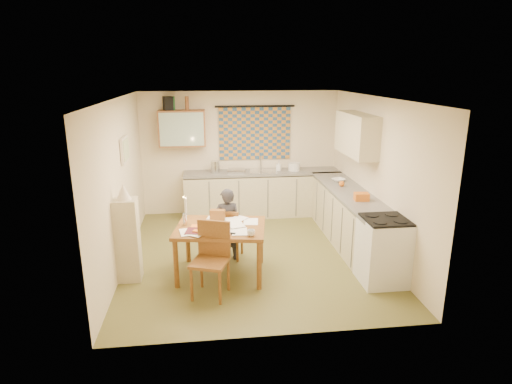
{
  "coord_description": "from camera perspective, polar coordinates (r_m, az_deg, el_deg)",
  "views": [
    {
      "loc": [
        -0.72,
        -6.4,
        2.9
      ],
      "look_at": [
        0.08,
        0.2,
        1.0
      ],
      "focal_mm": 30.0,
      "sensor_mm": 36.0,
      "label": 1
    }
  ],
  "objects": [
    {
      "name": "eyeglasses",
      "position": [
        5.84,
        -3.39,
        -5.54
      ],
      "size": [
        0.14,
        0.09,
        0.02
      ],
      "primitive_type": "cube",
      "rotation": [
        0.0,
        0.0,
        -0.37
      ],
      "color": "black",
      "rests_on": "dining_table"
    },
    {
      "name": "wall_cabinet",
      "position": [
        8.56,
        -9.83,
        8.37
      ],
      "size": [
        0.9,
        0.34,
        0.7
      ],
      "primitive_type": "cube",
      "color": "brown",
      "rests_on": "wall_back"
    },
    {
      "name": "ceiling",
      "position": [
        6.45,
        -0.49,
        12.52
      ],
      "size": [
        4.0,
        4.5,
        0.02
      ],
      "primitive_type": "cube",
      "color": "white",
      "rests_on": "floor"
    },
    {
      "name": "bottle_brown",
      "position": [
        8.51,
        -9.19,
        11.61
      ],
      "size": [
        0.09,
        0.09,
        0.26
      ],
      "primitive_type": "cylinder",
      "rotation": [
        0.0,
        0.0,
        0.33
      ],
      "color": "brown",
      "rests_on": "wall_cabinet"
    },
    {
      "name": "curtain_rod",
      "position": [
        8.69,
        -0.14,
        11.37
      ],
      "size": [
        1.6,
        0.04,
        0.04
      ],
      "primitive_type": "cylinder",
      "rotation": [
        0.0,
        1.57,
        0.0
      ],
      "color": "black",
      "rests_on": "wall_back"
    },
    {
      "name": "tap",
      "position": [
        8.8,
        0.65,
        3.92
      ],
      "size": [
        0.03,
        0.03,
        0.28
      ],
      "primitive_type": "cylinder",
      "rotation": [
        0.0,
        0.0,
        -0.01
      ],
      "color": "silver",
      "rests_on": "counter_back"
    },
    {
      "name": "wall_right",
      "position": [
        7.15,
        15.76,
        2.04
      ],
      "size": [
        0.02,
        4.5,
        2.5
      ],
      "primitive_type": "cube",
      "color": "beige",
      "rests_on": "floor"
    },
    {
      "name": "book",
      "position": [
        6.1,
        -8.76,
        -4.74
      ],
      "size": [
        0.25,
        0.29,
        0.02
      ],
      "primitive_type": "imported",
      "rotation": [
        0.0,
        0.0,
        -0.15
      ],
      "color": "orange",
      "rests_on": "dining_table"
    },
    {
      "name": "floor",
      "position": [
        7.07,
        -0.44,
        -8.33
      ],
      "size": [
        4.0,
        4.5,
        0.02
      ],
      "primitive_type": "cube",
      "color": "brown",
      "rests_on": "ground"
    },
    {
      "name": "chair_near",
      "position": [
        5.78,
        -6.06,
        -10.78
      ],
      "size": [
        0.57,
        0.57,
        0.99
      ],
      "rotation": [
        0.0,
        0.0,
        -0.34
      ],
      "color": "brown",
      "rests_on": "floor"
    },
    {
      "name": "candle_holder",
      "position": [
        6.2,
        -9.45,
        -3.63
      ],
      "size": [
        0.06,
        0.06,
        0.18
      ],
      "primitive_type": "cylinder",
      "rotation": [
        0.0,
        0.0,
        0.03
      ],
      "color": "silver",
      "rests_on": "dining_table"
    },
    {
      "name": "orange_box",
      "position": [
        5.91,
        -7.79,
        -5.28
      ],
      "size": [
        0.14,
        0.12,
        0.04
      ],
      "primitive_type": "cube",
      "rotation": [
        0.0,
        0.0,
        -0.4
      ],
      "color": "orange",
      "rests_on": "dining_table"
    },
    {
      "name": "counter_back",
      "position": [
        8.79,
        1.3,
        -0.2
      ],
      "size": [
        3.3,
        0.62,
        0.92
      ],
      "color": "#BDB089",
      "rests_on": "floor"
    },
    {
      "name": "magazine",
      "position": [
        5.98,
        -9.33,
        -5.18
      ],
      "size": [
        0.28,
        0.32,
        0.02
      ],
      "primitive_type": "imported",
      "rotation": [
        0.0,
        0.0,
        -0.17
      ],
      "color": "maroon",
      "rests_on": "dining_table"
    },
    {
      "name": "soap_bottle",
      "position": [
        8.74,
        3.06,
        3.52
      ],
      "size": [
        0.16,
        0.16,
        0.19
      ],
      "primitive_type": "imported",
      "rotation": [
        0.0,
        0.0,
        -0.43
      ],
      "color": "white",
      "rests_on": "counter_back"
    },
    {
      "name": "bowl",
      "position": [
        8.0,
        10.93,
        1.58
      ],
      "size": [
        0.38,
        0.38,
        0.06
      ],
      "primitive_type": "imported",
      "rotation": [
        0.0,
        0.0,
        0.36
      ],
      "color": "white",
      "rests_on": "counter_right"
    },
    {
      "name": "chair_far",
      "position": [
        6.86,
        -3.52,
        -6.73
      ],
      "size": [
        0.47,
        0.47,
        0.82
      ],
      "rotation": [
        0.0,
        0.0,
        2.83
      ],
      "color": "brown",
      "rests_on": "floor"
    },
    {
      "name": "candle_flame",
      "position": [
        6.14,
        -9.64,
        -0.69
      ],
      "size": [
        0.02,
        0.02,
        0.02
      ],
      "primitive_type": "sphere",
      "color": "#FFCC66",
      "rests_on": "dining_table"
    },
    {
      "name": "wall_left",
      "position": [
        6.73,
        -17.72,
        1.03
      ],
      "size": [
        0.02,
        4.5,
        2.5
      ],
      "primitive_type": "cube",
      "color": "beige",
      "rests_on": "floor"
    },
    {
      "name": "sink",
      "position": [
        8.67,
        0.97,
        2.51
      ],
      "size": [
        0.6,
        0.51,
        0.1
      ],
      "primitive_type": "cube",
      "rotation": [
        0.0,
        0.0,
        -0.12
      ],
      "color": "silver",
      "rests_on": "counter_back"
    },
    {
      "name": "wall_cabinet_glass",
      "position": [
        8.39,
        -9.88,
        8.22
      ],
      "size": [
        0.84,
        0.02,
        0.64
      ],
      "primitive_type": "cube",
      "color": "#99B2A5",
      "rests_on": "wall_back"
    },
    {
      "name": "orange_bag",
      "position": [
        6.91,
        13.89,
        -0.62
      ],
      "size": [
        0.24,
        0.18,
        0.12
      ],
      "primitive_type": "cube",
      "rotation": [
        0.0,
        0.0,
        -0.11
      ],
      "color": "orange",
      "rests_on": "counter_right"
    },
    {
      "name": "fruit_orange",
      "position": [
        7.67,
        11.35,
        1.09
      ],
      "size": [
        0.1,
        0.1,
        0.1
      ],
      "primitive_type": "sphere",
      "color": "orange",
      "rests_on": "counter_right"
    },
    {
      "name": "window_blind",
      "position": [
        8.77,
        -0.15,
        7.79
      ],
      "size": [
        1.45,
        0.03,
        1.05
      ],
      "primitive_type": "cube",
      "color": "navy",
      "rests_on": "wall_back"
    },
    {
      "name": "wall_front",
      "position": [
        4.51,
        2.79,
        -5.47
      ],
      "size": [
        4.0,
        0.02,
        2.5
      ],
      "primitive_type": "cube",
      "color": "beige",
      "rests_on": "floor"
    },
    {
      "name": "framed_print",
      "position": [
        7.02,
        -17.13,
        5.43
      ],
      "size": [
        0.04,
        0.5,
        0.4
      ],
      "primitive_type": "cube",
      "color": "beige",
      "rests_on": "wall_left"
    },
    {
      "name": "shelf_stand",
      "position": [
        6.29,
        -16.74,
        -6.17
      ],
      "size": [
        0.32,
        0.3,
        1.2
      ],
      "primitive_type": "cube",
      "color": "#BDB089",
      "rests_on": "floor"
    },
    {
      "name": "letter_rack",
      "position": [
        6.36,
        -5.14,
        -3.07
      ],
      "size": [
        0.24,
        0.15,
        0.16
      ],
      "primitive_type": "cube",
      "rotation": [
        0.0,
        0.0,
        -0.23
      ],
      "color": "brown",
      "rests_on": "dining_table"
    },
    {
      "name": "mixing_bowl",
      "position": [
        8.75,
        5.11,
        3.38
      ],
      "size": [
        0.28,
        0.28,
        0.16
      ],
      "primitive_type": "cylinder",
      "rotation": [
        0.0,
        0.0,
        -0.16
      ],
      "color": "white",
      "rests_on": "counter_back"
    },
    {
      "name": "upper_cabinet_right",
      "position": [
        7.48,
        13.23,
        7.5
      ],
      "size": [
        0.34,
        1.3,
        0.7
      ],
      "primitive_type": "cube",
      "color": "#BDB089",
      "rests_on": "wall_right"
    },
    {
      "name": "counter_right",
      "position": [
        7.51,
        12.32,
        -3.41
      ],
      "size": [
        0.62,
        2.95,
        0.92
      ],
      "color": "#BDB089",
      "rests_on": "floor"
    },
    {
      "name": "person",
      "position": [
        6.68,
        -3.88,
        -4.37
      ],
      "size": [
        0.49,
        0.38,
        1.16
      ],
      "primitive_type": "imported",
      "rotation": [
        0.0,
        0.0,
        3.26
      ],
      "color": "black",
      "rests_on": "floor"
    },
    {
      "name": "lampshade",
      "position": [
        6.07,
        -17.27,
        0.05
      ],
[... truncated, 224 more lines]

